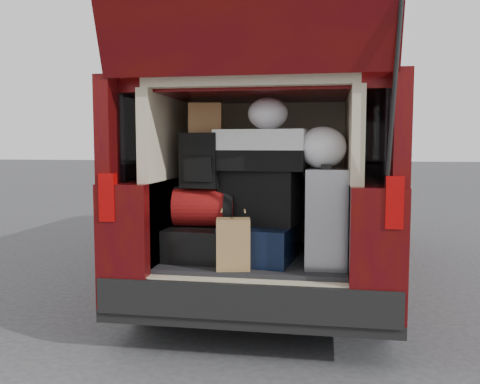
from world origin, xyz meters
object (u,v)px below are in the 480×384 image
(backpack, at_px, (201,160))
(twotone_duffel, at_px, (262,150))
(kraft_bag, at_px, (233,244))
(navy_hardshell, at_px, (260,242))
(red_duffel, at_px, (205,207))
(black_soft_case, at_px, (260,197))
(silver_roller, at_px, (325,217))
(black_hardshell, at_px, (201,241))

(backpack, bearing_deg, twotone_duffel, 11.53)
(kraft_bag, bearing_deg, navy_hardshell, 55.33)
(navy_hardshell, height_order, red_duffel, red_duffel)
(kraft_bag, distance_m, twotone_duffel, 0.69)
(black_soft_case, xyz_separation_m, backpack, (-0.41, -0.07, 0.25))
(silver_roller, distance_m, backpack, 0.93)
(black_hardshell, height_order, red_duffel, red_duffel)
(navy_hardshell, distance_m, red_duffel, 0.46)
(kraft_bag, height_order, red_duffel, red_duffel)
(kraft_bag, height_order, black_soft_case, black_soft_case)
(red_duffel, distance_m, twotone_duffel, 0.57)
(black_soft_case, relative_size, backpack, 1.38)
(black_soft_case, height_order, backpack, backpack)
(black_hardshell, bearing_deg, navy_hardshell, -0.06)
(backpack, distance_m, twotone_duffel, 0.43)
(kraft_bag, bearing_deg, red_duffel, 118.56)
(silver_roller, relative_size, kraft_bag, 1.95)
(black_hardshell, xyz_separation_m, navy_hardshell, (0.42, -0.03, 0.01))
(kraft_bag, bearing_deg, black_soft_case, 59.50)
(black_hardshell, height_order, navy_hardshell, navy_hardshell)
(silver_roller, relative_size, black_soft_case, 1.23)
(black_hardshell, bearing_deg, twotone_duffel, 2.78)
(black_hardshell, xyz_separation_m, silver_roller, (0.87, -0.09, 0.21))
(red_duffel, bearing_deg, kraft_bag, -54.70)
(silver_roller, distance_m, twotone_duffel, 0.62)
(twotone_duffel, bearing_deg, kraft_bag, -107.45)
(navy_hardshell, distance_m, silver_roller, 0.49)
(black_hardshell, xyz_separation_m, black_soft_case, (0.42, 0.03, 0.32))
(black_soft_case, bearing_deg, navy_hardshell, -72.09)
(black_hardshell, distance_m, red_duffel, 0.25)
(black_hardshell, height_order, twotone_duffel, twotone_duffel)
(black_hardshell, relative_size, navy_hardshell, 0.99)
(black_soft_case, relative_size, twotone_duffel, 0.85)
(navy_hardshell, bearing_deg, black_hardshell, -175.94)
(navy_hardshell, bearing_deg, red_duffel, -175.64)
(red_duffel, relative_size, black_soft_case, 0.81)
(navy_hardshell, distance_m, black_soft_case, 0.32)
(black_hardshell, relative_size, backpack, 1.48)
(silver_roller, height_order, backpack, backpack)
(black_soft_case, distance_m, backpack, 0.48)
(silver_roller, distance_m, black_soft_case, 0.48)
(silver_roller, distance_m, kraft_bag, 0.64)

